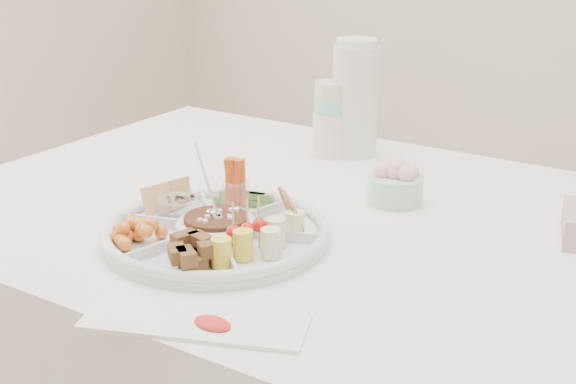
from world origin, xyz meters
The scene contains 12 objects.
party_tray centered at (-0.10, -0.21, 0.78)m, with size 0.38×0.38×0.04m, color silver.
bean_dip centered at (-0.10, -0.21, 0.79)m, with size 0.11×0.11×0.04m, color #321B0D.
tortillas centered at (-0.01, -0.11, 0.80)m, with size 0.10×0.10×0.06m, color #B28236, non-canonical shape.
carrot_cucumber centered at (-0.14, -0.08, 0.82)m, with size 0.10×0.10×0.09m, color #DB591B, non-canonical shape.
pita_raisins centered at (-0.23, -0.18, 0.80)m, with size 0.11×0.11×0.06m, color tan, non-canonical shape.
cherries centered at (-0.19, -0.30, 0.79)m, with size 0.10×0.10×0.04m, color #CF7309, non-canonical shape.
granola_chunks centered at (-0.06, -0.33, 0.79)m, with size 0.11×0.11×0.05m, color brown, non-canonical shape.
banana_tomato centered at (0.03, -0.23, 0.82)m, with size 0.10×0.10×0.08m, color #FCE393, non-canonical shape.
cup_stack centered at (-0.19, 0.33, 0.87)m, with size 0.08×0.08×0.22m, color #B2BBAB.
thermos centered at (-0.15, 0.37, 0.89)m, with size 0.10×0.10×0.27m, color silver.
flower_bowl centered at (0.07, 0.13, 0.80)m, with size 0.11×0.11×0.08m, color #B5E6C4.
placemat centered at (0.05, -0.45, 0.76)m, with size 0.31×0.10×0.01m, color silver.
Camera 1 is at (0.68, -1.19, 1.30)m, focal length 50.00 mm.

